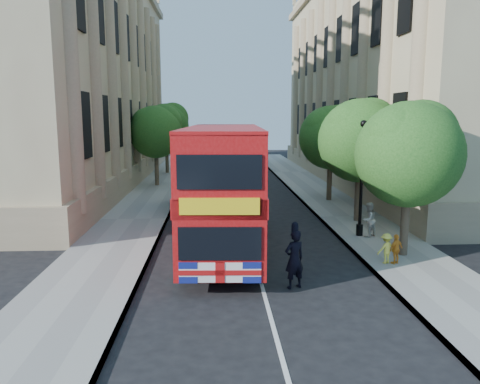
{
  "coord_description": "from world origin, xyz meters",
  "views": [
    {
      "loc": [
        -1.49,
        -14.21,
        5.49
      ],
      "look_at": [
        -0.45,
        5.11,
        2.3
      ],
      "focal_mm": 35.0,
      "sensor_mm": 36.0,
      "label": 1
    }
  ],
  "objects": [
    {
      "name": "ground",
      "position": [
        0.0,
        0.0,
        0.0
      ],
      "size": [
        120.0,
        120.0,
        0.0
      ],
      "primitive_type": "plane",
      "color": "black",
      "rests_on": "ground"
    },
    {
      "name": "pavement_right",
      "position": [
        5.75,
        10.0,
        0.06
      ],
      "size": [
        3.5,
        80.0,
        0.12
      ],
      "primitive_type": "cube",
      "color": "gray",
      "rests_on": "ground"
    },
    {
      "name": "pavement_left",
      "position": [
        -5.75,
        10.0,
        0.06
      ],
      "size": [
        3.5,
        80.0,
        0.12
      ],
      "primitive_type": "cube",
      "color": "gray",
      "rests_on": "ground"
    },
    {
      "name": "building_right",
      "position": [
        13.8,
        24.0,
        9.0
      ],
      "size": [
        12.0,
        38.0,
        18.0
      ],
      "primitive_type": "cube",
      "color": "tan",
      "rests_on": "ground"
    },
    {
      "name": "building_left",
      "position": [
        -13.8,
        24.0,
        9.0
      ],
      "size": [
        12.0,
        38.0,
        18.0
      ],
      "primitive_type": "cube",
      "color": "tan",
      "rests_on": "ground"
    },
    {
      "name": "tree_right_near",
      "position": [
        5.84,
        3.03,
        4.25
      ],
      "size": [
        4.0,
        4.0,
        6.08
      ],
      "color": "#473828",
      "rests_on": "ground"
    },
    {
      "name": "tree_right_mid",
      "position": [
        5.84,
        9.03,
        4.45
      ],
      "size": [
        4.2,
        4.2,
        6.37
      ],
      "color": "#473828",
      "rests_on": "ground"
    },
    {
      "name": "tree_right_far",
      "position": [
        5.84,
        15.03,
        4.31
      ],
      "size": [
        4.0,
        4.0,
        6.15
      ],
      "color": "#473828",
      "rests_on": "ground"
    },
    {
      "name": "tree_left_far",
      "position": [
        -5.96,
        22.03,
        4.44
      ],
      "size": [
        4.0,
        4.0,
        6.3
      ],
      "color": "#473828",
      "rests_on": "ground"
    },
    {
      "name": "tree_left_back",
      "position": [
        -5.96,
        30.03,
        4.71
      ],
      "size": [
        4.2,
        4.2,
        6.65
      ],
      "color": "#473828",
      "rests_on": "ground"
    },
    {
      "name": "lamp_post",
      "position": [
        5.0,
        6.0,
        2.51
      ],
      "size": [
        0.32,
        0.32,
        5.16
      ],
      "color": "black",
      "rests_on": "pavement_right"
    },
    {
      "name": "double_decker_bus",
      "position": [
        -1.13,
        4.51,
        2.73
      ],
      "size": [
        3.31,
        10.8,
        4.94
      ],
      "rotation": [
        0.0,
        0.0,
        -0.04
      ],
      "color": "#A20B0C",
      "rests_on": "ground"
    },
    {
      "name": "box_van",
      "position": [
        -2.89,
        13.24,
        1.31
      ],
      "size": [
        2.34,
        4.84,
        2.67
      ],
      "rotation": [
        0.0,
        0.0,
        0.1
      ],
      "color": "black",
      "rests_on": "ground"
    },
    {
      "name": "police_constable",
      "position": [
        1.01,
        0.01,
        0.96
      ],
      "size": [
        0.83,
        0.71,
        1.92
      ],
      "primitive_type": "imported",
      "rotation": [
        0.0,
        0.0,
        3.57
      ],
      "color": "black",
      "rests_on": "ground"
    },
    {
      "name": "woman_pedestrian",
      "position": [
        5.32,
        5.75,
        0.9
      ],
      "size": [
        0.95,
        0.91,
        1.55
      ],
      "primitive_type": "imported",
      "rotation": [
        0.0,
        0.0,
        3.75
      ],
      "color": "silver",
      "rests_on": "pavement_right"
    },
    {
      "name": "child_a",
      "position": [
        5.07,
        1.9,
        0.67
      ],
      "size": [
        0.7,
        0.56,
        1.11
      ],
      "primitive_type": "imported",
      "rotation": [
        0.0,
        0.0,
        3.67
      ],
      "color": "orange",
      "rests_on": "pavement_right"
    },
    {
      "name": "child_b",
      "position": [
        4.74,
        1.98,
        0.68
      ],
      "size": [
        0.82,
        0.63,
        1.12
      ],
      "primitive_type": "imported",
      "rotation": [
        0.0,
        0.0,
        3.48
      ],
      "color": "#F2EB52",
      "rests_on": "pavement_right"
    }
  ]
}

